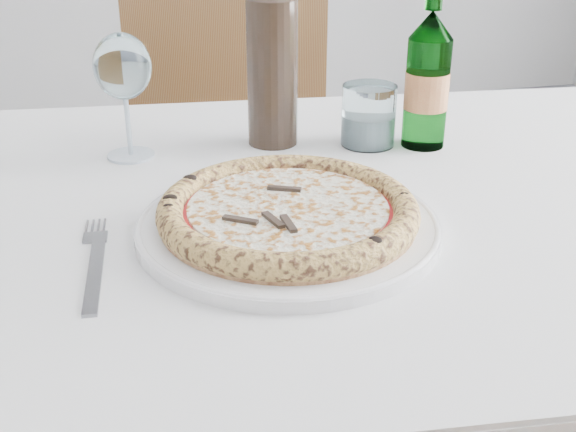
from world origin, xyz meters
name	(u,v)px	position (x,y,z in m)	size (l,w,h in m)	color
dining_table	(271,257)	(0.07, 0.12, 0.67)	(1.55, 1.00, 0.76)	brown
chair_far	(231,158)	(0.13, 0.85, 0.53)	(0.53, 0.53, 0.93)	brown
plate	(288,225)	(0.07, 0.02, 0.76)	(0.35, 0.35, 0.02)	white
pizza	(288,211)	(0.07, 0.02, 0.78)	(0.30, 0.30, 0.03)	tan
fork	(95,263)	(-0.15, -0.01, 0.76)	(0.03, 0.22, 0.00)	slate
wine_glass	(123,70)	(-0.10, 0.31, 0.88)	(0.08, 0.08, 0.18)	silver
tumbler	(368,119)	(0.25, 0.28, 0.80)	(0.08, 0.08, 0.09)	white
beer_bottle	(427,80)	(0.33, 0.26, 0.86)	(0.06, 0.06, 0.25)	#3A8D44
wine_bottle	(272,58)	(0.12, 0.32, 0.89)	(0.07, 0.07, 0.30)	black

